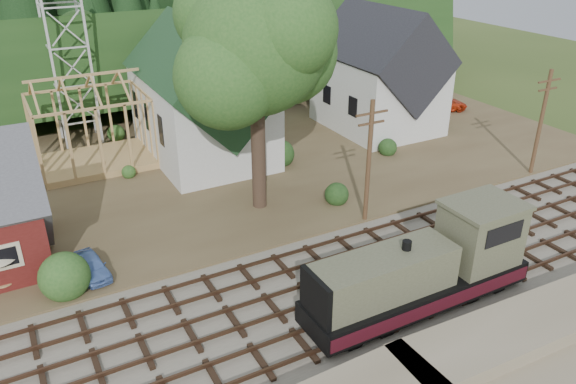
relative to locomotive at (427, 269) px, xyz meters
name	(u,v)px	position (x,y,z in m)	size (l,w,h in m)	color
ground	(311,300)	(-4.67, 3.00, -2.10)	(140.00, 140.00, 0.00)	#384C1E
railroad_bed	(311,298)	(-4.67, 3.00, -2.02)	(64.00, 11.00, 0.16)	#726B5B
village_flat	(190,170)	(-4.67, 21.00, -1.95)	(64.00, 26.00, 0.30)	brown
hillside	(116,93)	(-4.67, 45.00, -2.10)	(70.00, 28.00, 8.00)	#1E3F19
ridge	(88,63)	(-4.67, 61.00, -2.10)	(80.00, 20.00, 12.00)	black
church	(202,96)	(-2.67, 22.68, 3.08)	(8.40, 15.17, 13.00)	silver
farmhouse	(379,76)	(13.33, 22.00, 2.77)	(8.40, 10.80, 10.60)	silver
timber_frame	(91,128)	(-10.67, 25.00, 1.17)	(8.20, 6.20, 6.99)	tan
lattice_tower	(62,22)	(-10.67, 31.00, 7.94)	(3.20, 3.20, 12.12)	silver
big_tree	(258,53)	(-2.50, 13.08, 8.12)	(10.90, 8.40, 14.70)	#38281E
telegraph_pole_near	(369,161)	(2.33, 8.20, 2.15)	(2.20, 0.28, 8.00)	#4C331E
telegraph_pole_far	(541,122)	(17.33, 8.20, 2.15)	(2.20, 0.28, 8.00)	#4C331E
locomotive	(427,269)	(0.00, 0.00, 0.00)	(11.79, 2.95, 4.72)	black
car_blue	(92,266)	(-13.91, 10.00, -1.24)	(1.31, 3.25, 1.11)	#5B7EC3
car_red	(443,104)	(21.94, 22.66, -1.16)	(2.13, 4.61, 1.28)	red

